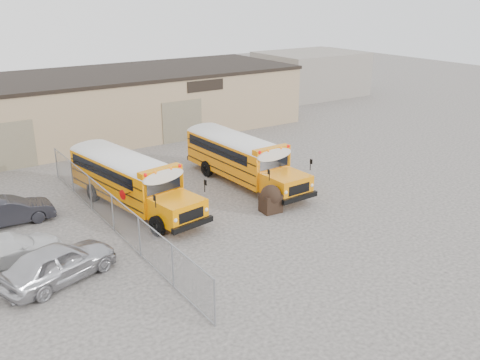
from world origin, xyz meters
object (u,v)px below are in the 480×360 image
car_dark (9,211)px  school_bus_right (190,135)px  school_bus_left (77,153)px  car_silver (58,263)px  car_white (8,249)px  tarp_bundle (271,198)px

car_dark → school_bus_right: bearing=-68.0°
school_bus_left → car_dark: school_bus_left is taller
school_bus_left → car_dark: 6.65m
car_silver → car_white: bearing=7.8°
school_bus_left → tarp_bundle: bearing=-57.9°
school_bus_left → car_silver: (-4.35, -11.15, -0.81)m
school_bus_right → car_silver: school_bus_right is taller
school_bus_left → car_dark: size_ratio=2.40×
car_white → tarp_bundle: bearing=-100.3°
school_bus_right → car_white: school_bus_right is taller
school_bus_right → tarp_bundle: size_ratio=6.67×
car_white → school_bus_left: bearing=-35.8°
school_bus_right → car_silver: size_ratio=2.08×
school_bus_right → car_dark: 13.10m
school_bus_left → school_bus_right: size_ratio=1.02×
school_bus_left → tarp_bundle: school_bus_left is taller
school_bus_left → car_dark: (-4.77, -4.54, -0.93)m
tarp_bundle → car_dark: size_ratio=0.35×
school_bus_right → car_white: bearing=-146.9°
car_dark → car_white: bearing=169.5°
car_silver → car_dark: 6.63m
school_bus_left → car_white: size_ratio=2.26×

